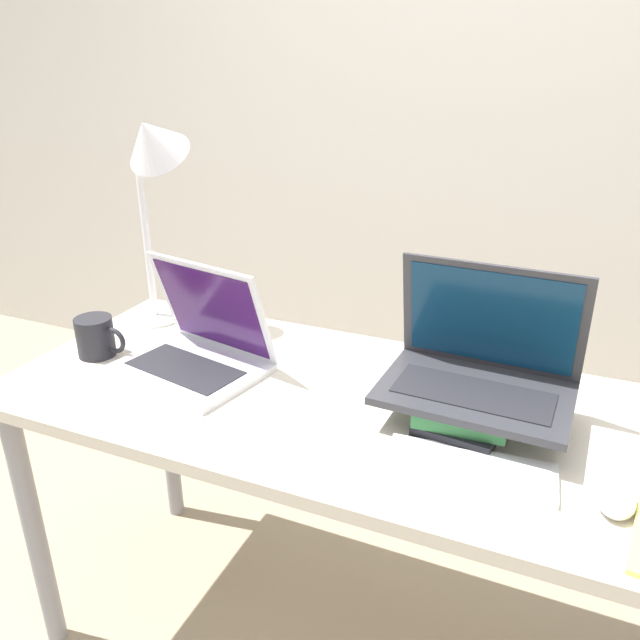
{
  "coord_description": "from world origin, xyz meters",
  "views": [
    {
      "loc": [
        0.38,
        -0.78,
        1.46
      ],
      "look_at": [
        -0.1,
        0.34,
        0.94
      ],
      "focal_mm": 35.0,
      "sensor_mm": 36.0,
      "label": 1
    }
  ],
  "objects_px": {
    "mouse": "(616,499)",
    "desk_lamp": "(151,165)",
    "book_stack": "(467,406)",
    "mug": "(96,337)",
    "laptop_left": "(197,348)",
    "wireless_keyboard": "(469,469)",
    "laptop_on_books": "(480,368)"
  },
  "relations": [
    {
      "from": "mouse",
      "to": "desk_lamp",
      "type": "bearing_deg",
      "value": 163.99
    },
    {
      "from": "mug",
      "to": "wireless_keyboard",
      "type": "bearing_deg",
      "value": -6.71
    },
    {
      "from": "book_stack",
      "to": "mouse",
      "type": "relative_size",
      "value": 2.7
    },
    {
      "from": "book_stack",
      "to": "wireless_keyboard",
      "type": "xyz_separation_m",
      "value": [
        0.04,
        -0.18,
        -0.02
      ]
    },
    {
      "from": "laptop_on_books",
      "to": "mouse",
      "type": "relative_size",
      "value": 3.75
    },
    {
      "from": "wireless_keyboard",
      "to": "mouse",
      "type": "height_order",
      "value": "mouse"
    },
    {
      "from": "wireless_keyboard",
      "to": "desk_lamp",
      "type": "distance_m",
      "value": 1.05
    },
    {
      "from": "laptop_on_books",
      "to": "desk_lamp",
      "type": "bearing_deg",
      "value": 171.65
    },
    {
      "from": "book_stack",
      "to": "wireless_keyboard",
      "type": "bearing_deg",
      "value": -77.18
    },
    {
      "from": "mouse",
      "to": "mug",
      "type": "relative_size",
      "value": 0.75
    },
    {
      "from": "laptop_left",
      "to": "desk_lamp",
      "type": "relative_size",
      "value": 0.64
    },
    {
      "from": "book_stack",
      "to": "mouse",
      "type": "distance_m",
      "value": 0.33
    },
    {
      "from": "laptop_on_books",
      "to": "mouse",
      "type": "xyz_separation_m",
      "value": [
        0.27,
        -0.2,
        -0.1
      ]
    },
    {
      "from": "mouse",
      "to": "desk_lamp",
      "type": "xyz_separation_m",
      "value": [
        -1.14,
        0.33,
        0.43
      ]
    },
    {
      "from": "mug",
      "to": "laptop_on_books",
      "type": "bearing_deg",
      "value": 5.35
    },
    {
      "from": "book_stack",
      "to": "wireless_keyboard",
      "type": "distance_m",
      "value": 0.18
    },
    {
      "from": "laptop_left",
      "to": "laptop_on_books",
      "type": "relative_size",
      "value": 0.98
    },
    {
      "from": "laptop_left",
      "to": "desk_lamp",
      "type": "distance_m",
      "value": 0.48
    },
    {
      "from": "laptop_left",
      "to": "wireless_keyboard",
      "type": "xyz_separation_m",
      "value": [
        0.68,
        -0.15,
        -0.04
      ]
    },
    {
      "from": "desk_lamp",
      "to": "mug",
      "type": "bearing_deg",
      "value": -104.5
    },
    {
      "from": "book_stack",
      "to": "mug",
      "type": "xyz_separation_m",
      "value": [
        -0.91,
        -0.07,
        0.02
      ]
    },
    {
      "from": "desk_lamp",
      "to": "book_stack",
      "type": "bearing_deg",
      "value": -9.86
    },
    {
      "from": "book_stack",
      "to": "wireless_keyboard",
      "type": "relative_size",
      "value": 0.89
    },
    {
      "from": "laptop_left",
      "to": "mug",
      "type": "height_order",
      "value": "laptop_left"
    },
    {
      "from": "book_stack",
      "to": "laptop_on_books",
      "type": "relative_size",
      "value": 0.72
    },
    {
      "from": "laptop_left",
      "to": "desk_lamp",
      "type": "height_order",
      "value": "desk_lamp"
    },
    {
      "from": "laptop_on_books",
      "to": "wireless_keyboard",
      "type": "height_order",
      "value": "laptop_on_books"
    },
    {
      "from": "laptop_left",
      "to": "wireless_keyboard",
      "type": "height_order",
      "value": "laptop_left"
    },
    {
      "from": "laptop_left",
      "to": "mouse",
      "type": "distance_m",
      "value": 0.94
    },
    {
      "from": "mug",
      "to": "desk_lamp",
      "type": "bearing_deg",
      "value": 75.5
    },
    {
      "from": "mouse",
      "to": "desk_lamp",
      "type": "height_order",
      "value": "desk_lamp"
    },
    {
      "from": "book_stack",
      "to": "desk_lamp",
      "type": "height_order",
      "value": "desk_lamp"
    }
  ]
}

